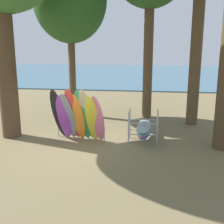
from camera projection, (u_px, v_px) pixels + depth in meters
name	position (u px, v px, depth m)	size (l,w,h in m)	color
ground_plane	(80.00, 144.00, 10.60)	(80.00, 80.00, 0.00)	brown
lake_water	(134.00, 73.00, 40.87)	(80.00, 36.00, 0.10)	#38607A
tree_far_right_back	(70.00, 1.00, 13.99)	(3.76, 3.76, 8.15)	brown
leaning_board_pile	(78.00, 116.00, 10.72)	(2.24, 1.23, 2.17)	black
board_storage_rack	(144.00, 128.00, 10.85)	(1.15, 2.13, 1.25)	#9EA0A5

